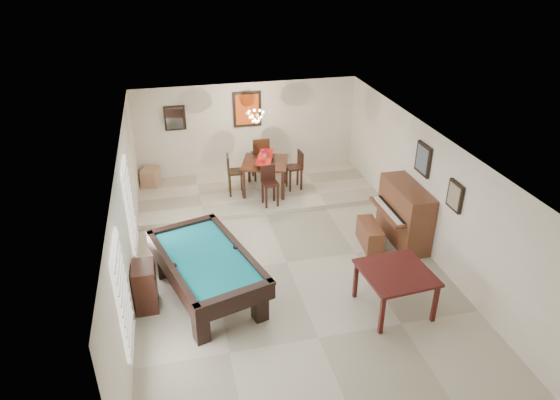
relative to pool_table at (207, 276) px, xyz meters
name	(u,v)px	position (x,y,z in m)	size (l,w,h in m)	color
ground_plane	(287,263)	(1.67, 0.71, -0.44)	(6.00, 9.00, 0.02)	beige
wall_back	(248,130)	(1.67, 5.21, 0.87)	(6.00, 0.04, 2.60)	silver
wall_front	(379,387)	(1.67, -3.79, 0.87)	(6.00, 0.04, 2.60)	silver
wall_left	(127,225)	(-1.33, 0.71, 0.87)	(0.04, 9.00, 2.60)	silver
wall_right	(428,191)	(4.67, 0.71, 0.87)	(0.04, 9.00, 2.60)	silver
ceiling	(287,145)	(1.67, 0.71, 2.17)	(6.00, 9.00, 0.04)	white
dining_step	(257,191)	(1.67, 3.96, -0.37)	(6.00, 2.50, 0.12)	beige
window_left_front	(123,295)	(-1.30, -1.49, 0.97)	(0.06, 1.00, 1.70)	white
window_left_rear	(129,205)	(-1.30, 1.31, 0.97)	(0.06, 1.00, 1.70)	white
pool_table	(207,276)	(0.00, 0.00, 0.00)	(1.41, 2.61, 0.87)	black
square_table	(394,290)	(3.19, -1.11, -0.03)	(1.17, 1.17, 0.81)	#360E0D
upright_piano	(398,215)	(4.21, 0.99, 0.22)	(0.88, 1.57, 1.31)	brown
piano_bench	(370,235)	(3.58, 0.96, -0.18)	(0.35, 0.91, 0.50)	brown
apothecary_chest	(145,286)	(-1.11, -0.05, 0.00)	(0.39, 0.58, 0.87)	black
dining_table	(265,174)	(1.87, 3.84, 0.15)	(1.12, 1.12, 0.93)	black
flower_vase	(265,153)	(1.87, 3.84, 0.72)	(0.13, 0.13, 0.22)	#AE0E25
dining_chair_south	(270,186)	(1.83, 3.04, 0.18)	(0.37, 0.37, 0.99)	black
dining_chair_north	(260,158)	(1.89, 4.61, 0.28)	(0.44, 0.44, 1.19)	black
dining_chair_west	(236,175)	(1.11, 3.81, 0.22)	(0.39, 0.39, 1.07)	black
dining_chair_east	(294,170)	(2.62, 3.79, 0.19)	(0.38, 0.38, 1.02)	black
corner_bench	(151,177)	(-1.01, 4.85, -0.09)	(0.40, 0.50, 0.45)	tan
chandelier	(256,113)	(1.67, 3.91, 1.77)	(0.44, 0.44, 0.60)	#FFE5B2
back_painting	(247,109)	(1.67, 5.17, 1.47)	(0.75, 0.06, 0.95)	#D84C14
back_mirror	(175,118)	(-0.23, 5.17, 1.37)	(0.55, 0.06, 0.65)	white
right_picture_upper	(423,159)	(4.63, 1.01, 1.47)	(0.06, 0.55, 0.65)	slate
right_picture_lower	(455,196)	(4.63, -0.29, 1.27)	(0.06, 0.45, 0.55)	gray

